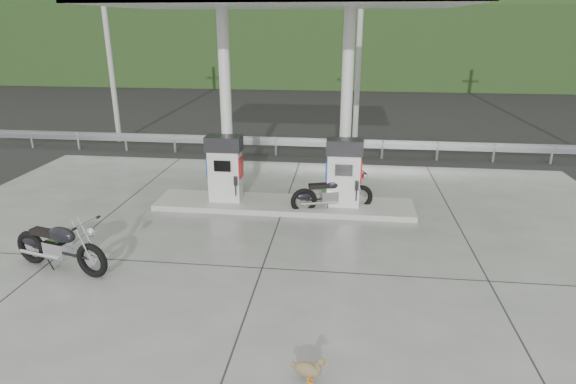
# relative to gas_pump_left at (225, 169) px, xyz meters

# --- Properties ---
(ground) EXTENTS (160.00, 160.00, 0.00)m
(ground) POSITION_rel_gas_pump_left_xyz_m (1.60, -2.50, -1.07)
(ground) COLOR black
(ground) RESTS_ON ground
(forecourt_apron) EXTENTS (18.00, 14.00, 0.02)m
(forecourt_apron) POSITION_rel_gas_pump_left_xyz_m (1.60, -2.50, -1.06)
(forecourt_apron) COLOR slate
(forecourt_apron) RESTS_ON ground
(pump_island) EXTENTS (7.00, 1.40, 0.15)m
(pump_island) POSITION_rel_gas_pump_left_xyz_m (1.60, 0.00, -0.98)
(pump_island) COLOR gray
(pump_island) RESTS_ON forecourt_apron
(gas_pump_left) EXTENTS (0.95, 0.55, 1.80)m
(gas_pump_left) POSITION_rel_gas_pump_left_xyz_m (0.00, 0.00, 0.00)
(gas_pump_left) COLOR silver
(gas_pump_left) RESTS_ON pump_island
(gas_pump_right) EXTENTS (0.95, 0.55, 1.80)m
(gas_pump_right) POSITION_rel_gas_pump_left_xyz_m (3.20, 0.00, 0.00)
(gas_pump_right) COLOR silver
(gas_pump_right) RESTS_ON pump_island
(canopy_column_left) EXTENTS (0.30, 0.30, 5.00)m
(canopy_column_left) POSITION_rel_gas_pump_left_xyz_m (0.00, 0.40, 1.60)
(canopy_column_left) COLOR silver
(canopy_column_left) RESTS_ON pump_island
(canopy_column_right) EXTENTS (0.30, 0.30, 5.00)m
(canopy_column_right) POSITION_rel_gas_pump_left_xyz_m (3.20, 0.40, 1.60)
(canopy_column_right) COLOR silver
(canopy_column_right) RESTS_ON pump_island
(guardrail) EXTENTS (26.00, 0.16, 1.42)m
(guardrail) POSITION_rel_gas_pump_left_xyz_m (1.60, 5.50, -0.36)
(guardrail) COLOR gray
(guardrail) RESTS_ON ground
(road) EXTENTS (60.00, 7.00, 0.01)m
(road) POSITION_rel_gas_pump_left_xyz_m (1.60, 9.00, -1.07)
(road) COLOR black
(road) RESTS_ON ground
(utility_pole_a) EXTENTS (0.22, 0.22, 8.00)m
(utility_pole_a) POSITION_rel_gas_pump_left_xyz_m (-6.40, 7.00, 2.93)
(utility_pole_a) COLOR gray
(utility_pole_a) RESTS_ON ground
(utility_pole_b) EXTENTS (0.22, 0.22, 8.00)m
(utility_pole_b) POSITION_rel_gas_pump_left_xyz_m (3.60, 7.00, 2.93)
(utility_pole_b) COLOR gray
(utility_pole_b) RESTS_ON ground
(tree_band) EXTENTS (80.00, 6.00, 6.00)m
(tree_band) POSITION_rel_gas_pump_left_xyz_m (1.60, 27.50, 1.93)
(tree_band) COLOR black
(tree_band) RESTS_ON ground
(forested_hills) EXTENTS (100.00, 40.00, 140.00)m
(forested_hills) POSITION_rel_gas_pump_left_xyz_m (1.60, 57.50, -1.07)
(forested_hills) COLOR black
(forested_hills) RESTS_ON ground
(motorcycle_left) EXTENTS (2.28, 1.22, 1.03)m
(motorcycle_left) POSITION_rel_gas_pump_left_xyz_m (-2.44, -4.03, -0.53)
(motorcycle_left) COLOR black
(motorcycle_left) RESTS_ON forecourt_apron
(motorcycle_right) EXTENTS (2.20, 1.25, 1.00)m
(motorcycle_right) POSITION_rel_gas_pump_left_xyz_m (2.92, -0.14, -0.55)
(motorcycle_right) COLOR black
(motorcycle_right) RESTS_ON forecourt_apron
(duck) EXTENTS (0.51, 0.23, 0.35)m
(duck) POSITION_rel_gas_pump_left_xyz_m (2.79, -6.67, -0.87)
(duck) COLOR brown
(duck) RESTS_ON forecourt_apron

